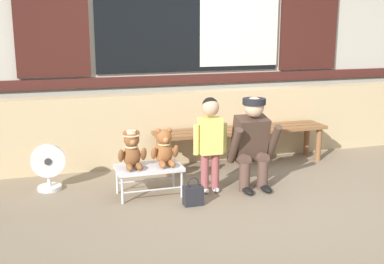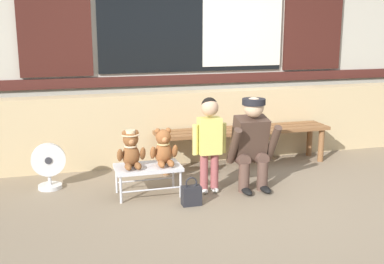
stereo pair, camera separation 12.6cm
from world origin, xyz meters
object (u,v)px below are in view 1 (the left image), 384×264
object	(u,v)px
small_display_bench	(149,169)
teddy_bear_plain	(164,148)
wooden_bench_long	(241,134)
child_standing	(210,134)
floor_fan	(48,167)
handbag_on_ground	(193,195)
teddy_bear_with_hat	(132,150)
adult_crouching	(252,142)

from	to	relation	value
small_display_bench	teddy_bear_plain	bearing A→B (deg)	0.51
wooden_bench_long	child_standing	size ratio (longest dim) A/B	2.19
wooden_bench_long	floor_fan	size ratio (longest dim) A/B	4.37
handbag_on_ground	wooden_bench_long	bearing A→B (deg)	49.05
handbag_on_ground	child_standing	bearing A→B (deg)	47.18
teddy_bear_with_hat	floor_fan	xyz separation A→B (m)	(-0.77, 0.46, -0.23)
small_display_bench	teddy_bear_with_hat	size ratio (longest dim) A/B	1.76
small_display_bench	adult_crouching	distance (m)	1.08
wooden_bench_long	adult_crouching	xyz separation A→B (m)	(-0.24, -0.81, 0.11)
wooden_bench_long	teddy_bear_with_hat	bearing A→B (deg)	-153.46
small_display_bench	handbag_on_ground	xyz separation A→B (m)	(0.33, -0.37, -0.17)
small_display_bench	teddy_bear_with_hat	bearing A→B (deg)	179.23
teddy_bear_plain	handbag_on_ground	distance (m)	0.55
wooden_bench_long	small_display_bench	size ratio (longest dim) A/B	3.28
wooden_bench_long	teddy_bear_with_hat	world-z (taller)	teddy_bear_with_hat
small_display_bench	adult_crouching	xyz separation A→B (m)	(1.05, -0.09, 0.21)
handbag_on_ground	floor_fan	world-z (taller)	floor_fan
teddy_bear_plain	small_display_bench	bearing A→B (deg)	-179.49
teddy_bear_plain	handbag_on_ground	xyz separation A→B (m)	(0.17, -0.38, -0.37)
teddy_bear_plain	floor_fan	xyz separation A→B (m)	(-1.09, 0.46, -0.23)
child_standing	adult_crouching	size ratio (longest dim) A/B	1.01
small_display_bench	floor_fan	size ratio (longest dim) A/B	1.33
child_standing	floor_fan	bearing A→B (deg)	160.57
small_display_bench	child_standing	distance (m)	0.69
wooden_bench_long	child_standing	world-z (taller)	child_standing
handbag_on_ground	floor_fan	distance (m)	1.52
teddy_bear_plain	handbag_on_ground	world-z (taller)	teddy_bear_plain
small_display_bench	adult_crouching	size ratio (longest dim) A/B	0.67
small_display_bench	child_standing	bearing A→B (deg)	-7.93
adult_crouching	floor_fan	distance (m)	2.07
teddy_bear_with_hat	child_standing	world-z (taller)	child_standing
teddy_bear_with_hat	child_standing	size ratio (longest dim) A/B	0.38
child_standing	handbag_on_ground	xyz separation A→B (m)	(-0.27, -0.29, -0.50)
teddy_bear_with_hat	small_display_bench	bearing A→B (deg)	-0.77
child_standing	floor_fan	world-z (taller)	child_standing
adult_crouching	wooden_bench_long	bearing A→B (deg)	73.81
adult_crouching	handbag_on_ground	distance (m)	0.86
adult_crouching	floor_fan	world-z (taller)	adult_crouching
child_standing	floor_fan	size ratio (longest dim) A/B	2.00
small_display_bench	handbag_on_ground	world-z (taller)	small_display_bench
teddy_bear_with_hat	adult_crouching	bearing A→B (deg)	-4.28
teddy_bear_plain	adult_crouching	bearing A→B (deg)	-5.77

